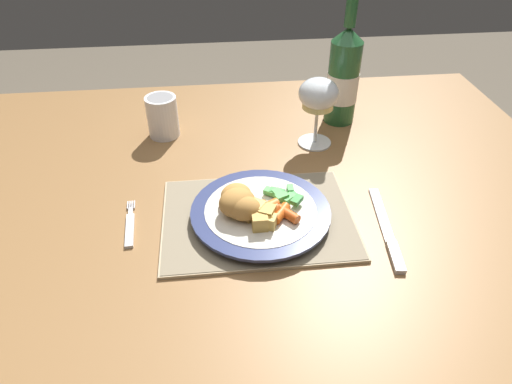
% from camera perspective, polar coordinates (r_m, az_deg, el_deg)
% --- Properties ---
extents(dining_table, '(1.40, 1.07, 0.74)m').
position_cam_1_polar(dining_table, '(0.91, -2.46, -5.04)').
color(dining_table, olive).
rests_on(dining_table, ground).
extents(placemat, '(0.34, 0.25, 0.01)m').
position_cam_1_polar(placemat, '(0.82, 0.23, -3.29)').
color(placemat, tan).
rests_on(placemat, dining_table).
extents(dinner_plate, '(0.25, 0.25, 0.02)m').
position_cam_1_polar(dinner_plate, '(0.81, 0.58, -2.63)').
color(dinner_plate, silver).
rests_on(dinner_plate, placemat).
extents(breaded_croquettes, '(0.09, 0.11, 0.05)m').
position_cam_1_polar(breaded_croquettes, '(0.79, -2.10, -1.28)').
color(breaded_croquettes, '#B77F3D').
rests_on(breaded_croquettes, dinner_plate).
extents(green_beans_pile, '(0.07, 0.07, 0.02)m').
position_cam_1_polar(green_beans_pile, '(0.83, 3.35, -0.34)').
color(green_beans_pile, '#4CA84C').
rests_on(green_beans_pile, dinner_plate).
extents(glazed_carrots, '(0.07, 0.06, 0.02)m').
position_cam_1_polar(glazed_carrots, '(0.78, 2.11, -2.53)').
color(glazed_carrots, '#CC5119').
rests_on(glazed_carrots, dinner_plate).
extents(fork, '(0.02, 0.13, 0.01)m').
position_cam_1_polar(fork, '(0.83, -15.48, -4.18)').
color(fork, silver).
rests_on(fork, dining_table).
extents(table_knife, '(0.04, 0.22, 0.01)m').
position_cam_1_polar(table_knife, '(0.82, 16.19, -5.08)').
color(table_knife, silver).
rests_on(table_knife, dining_table).
extents(wine_glass, '(0.09, 0.09, 0.15)m').
position_cam_1_polar(wine_glass, '(0.99, 7.81, 11.65)').
color(wine_glass, silver).
rests_on(wine_glass, dining_table).
extents(bottle, '(0.07, 0.07, 0.31)m').
position_cam_1_polar(bottle, '(1.10, 10.85, 13.98)').
color(bottle, '#23562D').
rests_on(bottle, dining_table).
extents(roast_potatoes, '(0.06, 0.06, 0.03)m').
position_cam_1_polar(roast_potatoes, '(0.77, 0.59, -2.96)').
color(roast_potatoes, '#DBB256').
rests_on(roast_potatoes, dinner_plate).
extents(drinking_cup, '(0.07, 0.07, 0.09)m').
position_cam_1_polar(drinking_cup, '(1.07, -11.62, 9.33)').
color(drinking_cup, white).
rests_on(drinking_cup, dining_table).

